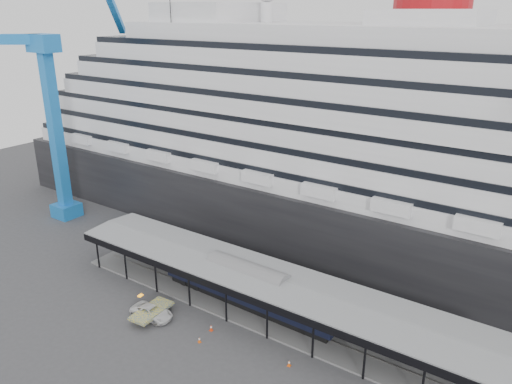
# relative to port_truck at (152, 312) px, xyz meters

# --- Properties ---
(ground) EXTENTS (200.00, 200.00, 0.00)m
(ground) POSITION_rel_port_truck_xyz_m (10.72, 3.61, -0.74)
(ground) COLOR #3B3B3E
(ground) RESTS_ON ground
(cruise_ship) EXTENTS (130.00, 30.00, 43.90)m
(cruise_ship) POSITION_rel_port_truck_xyz_m (10.77, 35.61, 17.60)
(cruise_ship) COLOR black
(cruise_ship) RESTS_ON ground
(platform_canopy) EXTENTS (56.00, 9.18, 5.30)m
(platform_canopy) POSITION_rel_port_truck_xyz_m (10.72, 8.61, 1.62)
(platform_canopy) COLOR slate
(platform_canopy) RESTS_ON ground
(crane_blue) EXTENTS (22.63, 19.19, 47.60)m
(crane_blue) POSITION_rel_port_truck_xyz_m (-34.40, 14.23, 19.21)
(crane_blue) COLOR blue
(crane_blue) RESTS_ON ground
(port_truck) EXTENTS (5.53, 2.86, 1.49)m
(port_truck) POSITION_rel_port_truck_xyz_m (0.00, 0.00, 0.00)
(port_truck) COLOR silver
(port_truck) RESTS_ON ground
(pullman_carriage) EXTENTS (24.63, 3.57, 24.14)m
(pullman_carriage) POSITION_rel_port_truck_xyz_m (8.02, 8.61, 2.16)
(pullman_carriage) COLOR black
(pullman_carriage) RESTS_ON ground
(traffic_cone_left) EXTENTS (0.46, 0.46, 0.69)m
(traffic_cone_left) POSITION_rel_port_truck_xyz_m (7.82, -0.38, -0.40)
(traffic_cone_left) COLOR #D04D0B
(traffic_cone_left) RESTS_ON ground
(traffic_cone_mid) EXTENTS (0.42, 0.42, 0.78)m
(traffic_cone_mid) POSITION_rel_port_truck_xyz_m (7.53, 2.03, -0.36)
(traffic_cone_mid) COLOR red
(traffic_cone_mid) RESTS_ON ground
(traffic_cone_right) EXTENTS (0.41, 0.41, 0.71)m
(traffic_cone_right) POSITION_rel_port_truck_xyz_m (18.06, 1.93, -0.39)
(traffic_cone_right) COLOR #E4530C
(traffic_cone_right) RESTS_ON ground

